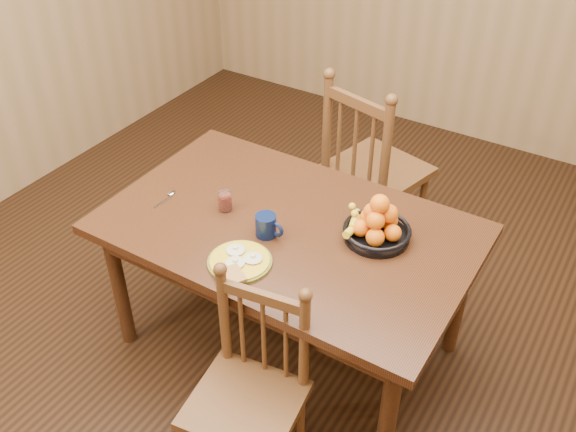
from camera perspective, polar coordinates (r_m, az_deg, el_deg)
The scene contains 10 objects.
room at distance 2.47m, azimuth 0.00°, elevation 10.25°, with size 4.52×5.02×2.72m.
dining_table at distance 2.84m, azimuth 0.00°, elevation -2.17°, with size 1.60×1.00×0.75m.
chair_far at distance 3.60m, azimuth 7.49°, elevation 4.12°, with size 0.59×0.58×1.08m.
chair_near at distance 2.55m, azimuth -3.46°, elevation -15.50°, with size 0.46×0.45×0.90m.
breakfast_plate at distance 2.59m, azimuth -4.34°, elevation -4.05°, with size 0.26×0.31×0.04m.
fork at distance 2.56m, azimuth -3.78°, elevation -5.01°, with size 0.04×0.18×0.00m.
spoon at distance 3.01m, azimuth -10.57°, elevation 1.79°, with size 0.04×0.16×0.01m.
coffee_mug at distance 2.71m, azimuth -1.90°, elevation -0.86°, with size 0.13×0.09×0.10m.
juice_glass at distance 2.87m, azimuth -5.61°, elevation 1.27°, with size 0.06×0.06×0.09m.
fruit_bowl at distance 2.71m, azimuth 7.87°, elevation -0.86°, with size 0.32×0.29×0.22m.
Camera 1 is at (1.16, -1.87, 2.46)m, focal length 40.00 mm.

